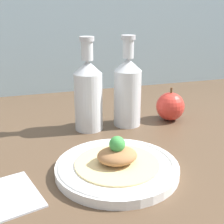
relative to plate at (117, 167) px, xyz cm
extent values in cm
cube|color=brown|center=(7.84, 15.19, -3.27)|extent=(180.00, 110.00, 4.00)
cylinder|color=white|center=(0.00, 0.00, -0.28)|extent=(26.63, 26.63, 1.98)
torus|color=white|center=(0.00, 0.00, 0.42)|extent=(25.88, 25.88, 1.39)
cylinder|color=#D6BC7F|center=(0.00, 0.00, 0.91)|extent=(18.25, 18.25, 0.40)
ellipsoid|color=#9E6B42|center=(0.00, 0.00, 2.79)|extent=(8.64, 7.35, 3.35)
sphere|color=green|center=(0.00, 0.00, 5.49)|extent=(3.43, 3.43, 3.43)
cylinder|color=silver|center=(-0.01, 25.97, 6.94)|extent=(7.98, 7.98, 16.41)
cone|color=silver|center=(-0.01, 25.97, 16.94)|extent=(7.98, 7.98, 3.59)
cylinder|color=silver|center=(-0.01, 25.97, 21.30)|extent=(3.19, 3.19, 5.12)
cylinder|color=#B7B7BC|center=(-0.01, 25.97, 24.46)|extent=(3.99, 3.99, 1.20)
cylinder|color=silver|center=(11.70, 25.97, 6.94)|extent=(7.98, 7.98, 16.41)
cone|color=silver|center=(11.70, 25.97, 16.94)|extent=(7.98, 7.98, 3.59)
cylinder|color=silver|center=(11.70, 25.97, 21.30)|extent=(3.19, 3.19, 5.12)
cylinder|color=#B7B7BC|center=(11.70, 25.97, 24.46)|extent=(3.99, 3.99, 1.20)
sphere|color=red|center=(25.76, 25.58, 3.11)|extent=(8.75, 8.75, 8.75)
cylinder|color=brown|center=(25.76, 25.58, 8.17)|extent=(0.70, 0.70, 1.97)
camera|label=1|loc=(-18.73, -56.31, 33.67)|focal=50.00mm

